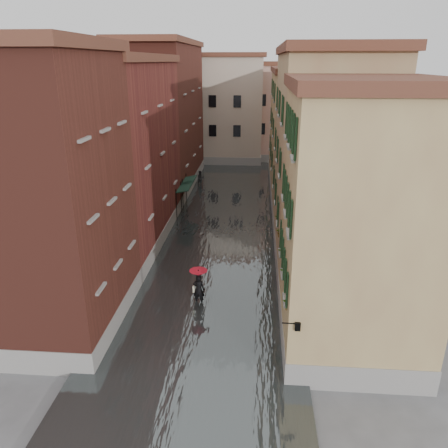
% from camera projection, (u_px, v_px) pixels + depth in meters
% --- Properties ---
extents(ground, '(120.00, 120.00, 0.00)m').
position_uv_depth(ground, '(205.00, 307.00, 23.77)').
color(ground, '#5B5A5D').
rests_on(ground, ground).
extents(floodwater, '(10.00, 60.00, 0.20)m').
position_uv_depth(floodwater, '(224.00, 222.00, 35.87)').
color(floodwater, '#404647').
rests_on(floodwater, ground).
extents(building_left_near, '(6.00, 8.00, 13.00)m').
position_uv_depth(building_left_near, '(47.00, 201.00, 20.13)').
color(building_left_near, maroon).
rests_on(building_left_near, ground).
extents(building_left_mid, '(6.00, 14.00, 12.50)m').
position_uv_depth(building_left_mid, '(120.00, 157.00, 30.49)').
color(building_left_mid, maroon).
rests_on(building_left_mid, ground).
extents(building_left_far, '(6.00, 16.00, 14.00)m').
position_uv_depth(building_left_far, '(164.00, 119.00, 44.23)').
color(building_left_far, maroon).
rests_on(building_left_far, ground).
extents(building_right_near, '(6.00, 8.00, 11.50)m').
position_uv_depth(building_right_near, '(354.00, 225.00, 19.37)').
color(building_right_near, '#9E7952').
rests_on(building_right_near, ground).
extents(building_right_mid, '(6.00, 14.00, 13.00)m').
position_uv_depth(building_right_mid, '(323.00, 157.00, 29.38)').
color(building_right_mid, tan).
rests_on(building_right_mid, ground).
extents(building_right_far, '(6.00, 16.00, 11.50)m').
position_uv_depth(building_right_far, '(302.00, 133.00, 43.64)').
color(building_right_far, '#9E7952').
rests_on(building_right_far, ground).
extents(building_end_cream, '(12.00, 9.00, 13.00)m').
position_uv_depth(building_end_cream, '(216.00, 110.00, 57.18)').
color(building_end_cream, '#AF9F8B').
rests_on(building_end_cream, ground).
extents(building_end_pink, '(10.00, 9.00, 12.00)m').
position_uv_depth(building_end_pink, '(284.00, 113.00, 58.56)').
color(building_end_pink, '#CA998E').
rests_on(building_end_pink, ground).
extents(awning_near, '(1.09, 3.22, 2.80)m').
position_uv_depth(awning_near, '(185.00, 188.00, 37.00)').
color(awning_near, '#163224').
rests_on(awning_near, ground).
extents(awning_far, '(1.09, 2.94, 2.80)m').
position_uv_depth(awning_far, '(189.00, 181.00, 39.04)').
color(awning_far, '#163224').
rests_on(awning_far, ground).
extents(wall_lantern, '(0.71, 0.22, 0.35)m').
position_uv_depth(wall_lantern, '(297.00, 326.00, 16.80)').
color(wall_lantern, black).
rests_on(wall_lantern, ground).
extents(window_planters, '(0.59, 11.22, 0.84)m').
position_uv_depth(window_planters, '(284.00, 246.00, 22.75)').
color(window_planters, '#9B5B32').
rests_on(window_planters, ground).
extents(pedestrian_main, '(1.00, 1.00, 2.06)m').
position_uv_depth(pedestrian_main, '(199.00, 284.00, 23.59)').
color(pedestrian_main, black).
rests_on(pedestrian_main, ground).
extents(pedestrian_far, '(0.99, 0.90, 1.66)m').
position_uv_depth(pedestrian_far, '(201.00, 178.00, 46.36)').
color(pedestrian_far, black).
rests_on(pedestrian_far, ground).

